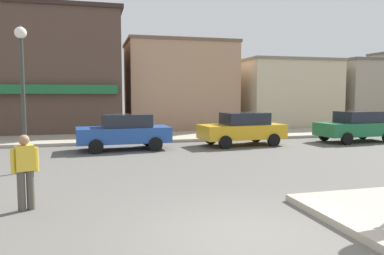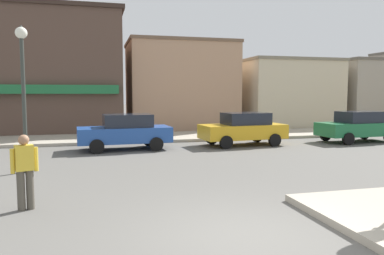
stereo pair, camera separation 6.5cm
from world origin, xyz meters
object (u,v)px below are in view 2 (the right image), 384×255
Objects in this scene: parked_car_nearest at (125,131)px; parked_car_second at (243,128)px; lamp_post at (23,78)px; pedestrian_crossing_near at (25,170)px; parked_car_third at (358,126)px.

parked_car_nearest is 0.99× the size of parked_car_second.
pedestrian_crossing_near is (0.68, -4.12, -2.09)m from lamp_post.
pedestrian_crossing_near is at bearing -151.27° from parked_car_third.
parked_car_third is (6.13, -0.27, 0.00)m from parked_car_second.
parked_car_second is (5.56, -0.01, 0.00)m from parked_car_nearest.
lamp_post is 5.70m from parked_car_nearest.
pedestrian_crossing_near reaches higher than parked_car_second.
parked_car_second is 6.14m from parked_car_third.
lamp_post is 2.82× the size of pedestrian_crossing_near.
pedestrian_crossing_near is (-8.26, -8.16, 0.06)m from parked_car_second.
parked_car_nearest is 11.70m from parked_car_third.
pedestrian_crossing_near reaches higher than parked_car_third.
pedestrian_crossing_near is at bearing -80.64° from lamp_post.
lamp_post reaches higher than parked_car_third.
parked_car_second and parked_car_third have the same top height.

